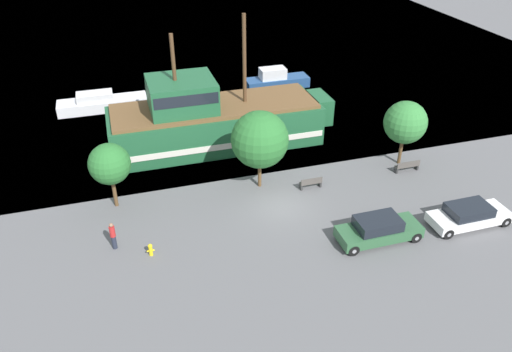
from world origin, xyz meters
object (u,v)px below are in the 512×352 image
object	(u,v)px
bench_promenade_west	(311,183)
bench_promenade_east	(407,166)
pirate_ship	(213,120)
moored_boat_outer	(276,80)
parked_car_curb_front	(469,215)
moored_boat_dockside	(102,103)
parked_car_curb_mid	(378,229)
pedestrian_walking_near	(113,236)
fire_hydrant	(150,249)

from	to	relation	value
bench_promenade_west	bench_promenade_east	bearing A→B (deg)	0.63
pirate_ship	moored_boat_outer	distance (m)	13.06
bench_promenade_west	pirate_ship	bearing A→B (deg)	120.51
parked_car_curb_front	bench_promenade_east	world-z (taller)	parked_car_curb_front
moored_boat_dockside	parked_car_curb_front	world-z (taller)	moored_boat_dockside
parked_car_curb_mid	bench_promenade_east	bearing A→B (deg)	47.51
pirate_ship	bench_promenade_east	xyz separation A→B (m)	(12.24, -8.14, -1.60)
bench_promenade_west	pedestrian_walking_near	xyz separation A→B (m)	(-13.01, -2.58, 0.45)
moored_boat_outer	bench_promenade_west	world-z (taller)	moored_boat_outer
pirate_ship	bench_promenade_west	world-z (taller)	pirate_ship
fire_hydrant	pedestrian_walking_near	xyz separation A→B (m)	(-1.89, 1.21, 0.47)
moored_boat_dockside	bench_promenade_east	bearing A→B (deg)	-40.56
pirate_ship	moored_boat_dockside	world-z (taller)	pirate_ship
moored_boat_outer	fire_hydrant	world-z (taller)	moored_boat_outer
moored_boat_dockside	bench_promenade_east	xyz separation A→B (m)	(20.35, -17.42, -0.19)
parked_car_curb_front	fire_hydrant	size ratio (longest dim) A/B	6.44
bench_promenade_west	moored_boat_outer	bearing A→B (deg)	78.55
pedestrian_walking_near	pirate_ship	bearing A→B (deg)	52.90
parked_car_curb_front	fire_hydrant	world-z (taller)	parked_car_curb_front
moored_boat_dockside	bench_promenade_west	size ratio (longest dim) A/B	5.15
pirate_ship	bench_promenade_east	bearing A→B (deg)	-33.63
fire_hydrant	pedestrian_walking_near	bearing A→B (deg)	147.48
fire_hydrant	bench_promenade_east	world-z (taller)	bench_promenade_east
parked_car_curb_front	pedestrian_walking_near	bearing A→B (deg)	169.30
moored_boat_dockside	parked_car_curb_front	xyz separation A→B (m)	(20.51, -23.97, 0.06)
parked_car_curb_mid	pedestrian_walking_near	bearing A→B (deg)	165.94
parked_car_curb_front	pirate_ship	bearing A→B (deg)	130.17
pirate_ship	moored_boat_dockside	size ratio (longest dim) A/B	2.23
parked_car_curb_mid	fire_hydrant	bearing A→B (deg)	169.08
moored_boat_outer	parked_car_curb_front	size ratio (longest dim) A/B	1.27
parked_car_curb_front	parked_car_curb_mid	distance (m)	5.95
parked_car_curb_mid	pedestrian_walking_near	distance (m)	15.06
pirate_ship	moored_boat_outer	xyz separation A→B (m)	(8.50, 9.83, -1.30)
moored_boat_dockside	pirate_ship	bearing A→B (deg)	-48.83
moored_boat_dockside	parked_car_curb_mid	size ratio (longest dim) A/B	1.59
fire_hydrant	pedestrian_walking_near	size ratio (longest dim) A/B	0.44
moored_boat_dockside	pedestrian_walking_near	bearing A→B (deg)	-90.15
parked_car_curb_front	parked_car_curb_mid	bearing A→B (deg)	177.81
moored_boat_outer	pedestrian_walking_near	distance (m)	26.52
pirate_ship	pedestrian_walking_near	size ratio (longest dim) A/B	9.94
moored_boat_dockside	parked_car_curb_mid	xyz separation A→B (m)	(14.56, -23.74, 0.13)
pirate_ship	parked_car_curb_front	bearing A→B (deg)	-49.83
pirate_ship	fire_hydrant	distance (m)	13.64
moored_boat_dockside	fire_hydrant	xyz separation A→B (m)	(1.84, -21.29, -0.22)
bench_promenade_east	pedestrian_walking_near	world-z (taller)	pedestrian_walking_near
parked_car_curb_front	bench_promenade_east	xyz separation A→B (m)	(-0.16, 6.55, -0.25)
bench_promenade_east	pedestrian_walking_near	size ratio (longest dim) A/B	1.03
parked_car_curb_front	bench_promenade_east	distance (m)	6.55
fire_hydrant	moored_boat_dockside	bearing A→B (deg)	94.94
moored_boat_outer	parked_car_curb_mid	bearing A→B (deg)	-94.83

